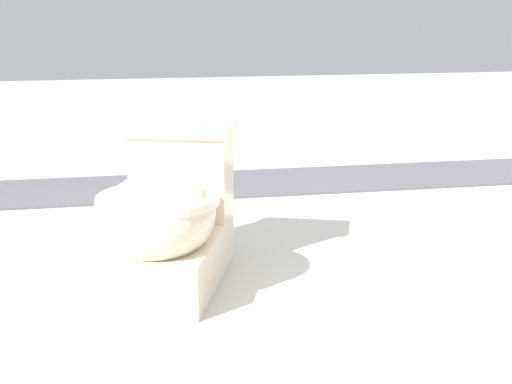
% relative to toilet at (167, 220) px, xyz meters
% --- Properties ---
extents(ground_plane, '(14.00, 14.00, 0.00)m').
position_rel_toilet_xyz_m(ground_plane, '(0.04, 0.18, -0.22)').
color(ground_plane, '#B7B2A8').
extents(gravel_strip, '(0.56, 8.00, 0.01)m').
position_rel_toilet_xyz_m(gravel_strip, '(-1.29, 0.68, -0.21)').
color(gravel_strip, '#4C4C51').
rests_on(gravel_strip, ground).
extents(toilet, '(0.72, 0.56, 0.52)m').
position_rel_toilet_xyz_m(toilet, '(0.00, 0.00, 0.00)').
color(toilet, beige).
rests_on(toilet, ground).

